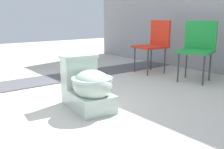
# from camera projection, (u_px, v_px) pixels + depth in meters

# --- Properties ---
(ground_plane) EXTENTS (14.00, 14.00, 0.00)m
(ground_plane) POSITION_uv_depth(u_px,v_px,m) (76.00, 105.00, 2.68)
(ground_plane) COLOR #B7B2A8
(gravel_strip) EXTENTS (0.56, 8.00, 0.01)m
(gravel_strip) POSITION_uv_depth(u_px,v_px,m) (64.00, 77.00, 3.91)
(gravel_strip) COLOR #4C4C51
(gravel_strip) RESTS_ON ground
(toilet) EXTENTS (0.67, 0.45, 0.52)m
(toilet) POSITION_uv_depth(u_px,v_px,m) (88.00, 87.00, 2.56)
(toilet) COLOR #B2C6B7
(toilet) RESTS_ON ground
(folding_chair_left) EXTENTS (0.49, 0.49, 0.83)m
(folding_chair_left) POSITION_uv_depth(u_px,v_px,m) (155.00, 41.00, 4.19)
(folding_chair_left) COLOR red
(folding_chair_left) RESTS_ON ground
(folding_chair_middle) EXTENTS (0.56, 0.56, 0.83)m
(folding_chair_middle) POSITION_uv_depth(u_px,v_px,m) (198.00, 44.00, 3.66)
(folding_chair_middle) COLOR #1E8C38
(folding_chair_middle) RESTS_ON ground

